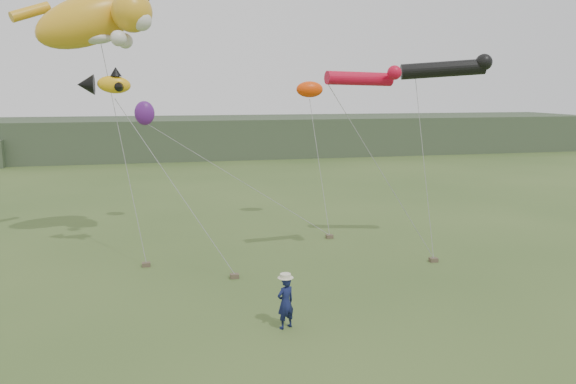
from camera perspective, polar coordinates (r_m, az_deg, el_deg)
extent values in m
plane|color=#385123|center=(18.12, -0.94, -12.50)|extent=(120.00, 120.00, 0.00)
cube|color=#2D3D28|center=(61.65, -9.44, 5.59)|extent=(90.00, 12.00, 4.00)
imported|color=#121843|center=(17.00, -0.25, -11.16)|extent=(0.69, 0.60, 1.61)
cube|color=brown|center=(23.52, -14.21, -7.15)|extent=(0.32, 0.26, 0.17)
cube|color=brown|center=(21.57, -5.45, -8.49)|extent=(0.32, 0.26, 0.17)
cube|color=brown|center=(24.18, 14.56, -6.69)|extent=(0.32, 0.26, 0.17)
cube|color=brown|center=(27.07, 4.24, -4.53)|extent=(0.32, 0.26, 0.17)
ellipsoid|color=gold|center=(25.67, -19.65, 16.10)|extent=(5.08, 2.90, 3.37)
sphere|color=gold|center=(24.67, -15.57, 17.21)|extent=(1.63, 1.63, 1.63)
sphere|color=beige|center=(24.34, -14.67, 16.49)|extent=(0.82, 0.82, 0.82)
ellipsoid|color=beige|center=(25.32, -19.20, 14.56)|extent=(1.60, 0.80, 0.50)
sphere|color=beige|center=(24.04, -16.85, 14.72)|extent=(0.63, 0.63, 0.63)
sphere|color=beige|center=(25.30, -16.21, 14.52)|extent=(0.63, 0.63, 0.63)
cylinder|color=gold|center=(26.79, -24.72, 16.29)|extent=(1.69, 1.24, 0.98)
ellipsoid|color=gold|center=(23.51, -17.26, 10.38)|extent=(1.33, 0.55, 0.78)
cone|color=black|center=(23.89, -19.87, 10.22)|extent=(0.64, 0.82, 0.82)
cone|color=black|center=(23.51, -17.10, 11.61)|extent=(0.46, 0.46, 0.37)
cone|color=black|center=(23.03, -16.65, 10.19)|extent=(0.48, 0.51, 0.37)
cone|color=black|center=(23.94, -16.50, 10.19)|extent=(0.48, 0.51, 0.37)
cylinder|color=black|center=(25.06, 15.44, 11.93)|extent=(3.55, 1.58, 0.87)
sphere|color=black|center=(25.35, 19.28, 12.34)|extent=(0.69, 0.69, 0.69)
cylinder|color=red|center=(22.18, 7.26, 11.36)|extent=(2.81, 0.91, 0.57)
sphere|color=red|center=(22.22, 10.76, 11.83)|extent=(0.55, 0.55, 0.55)
ellipsoid|color=#F13F06|center=(28.90, 2.21, 10.38)|extent=(1.38, 0.81, 0.81)
ellipsoid|color=#571978|center=(29.27, -14.37, 7.77)|extent=(0.99, 0.66, 1.21)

